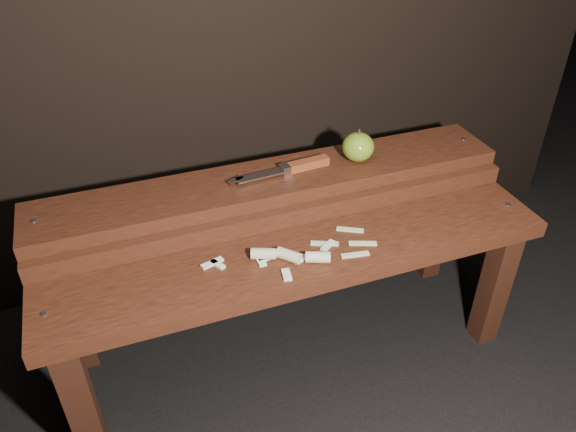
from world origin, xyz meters
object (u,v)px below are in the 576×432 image
object	(u,v)px
bench_front_tier	(306,278)
bench_rear_tier	(274,205)
apple	(358,147)
knife	(296,167)

from	to	relation	value
bench_front_tier	bench_rear_tier	world-z (taller)	bench_rear_tier
apple	knife	distance (m)	0.17
bench_rear_tier	knife	xyz separation A→B (m)	(0.06, 0.01, 0.10)
bench_front_tier	apple	bearing A→B (deg)	44.80
apple	knife	bearing A→B (deg)	178.82
bench_rear_tier	knife	world-z (taller)	knife
knife	bench_rear_tier	bearing A→B (deg)	-172.98
knife	bench_front_tier	bearing A→B (deg)	-105.12
apple	knife	xyz separation A→B (m)	(-0.17, 0.00, -0.03)
bench_front_tier	knife	distance (m)	0.29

